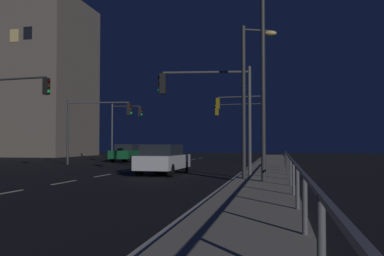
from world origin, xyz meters
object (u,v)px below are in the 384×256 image
Objects in this scene: traffic_light_far_left at (243,113)px; traffic_light_mid_right at (208,98)px; traffic_light_overhead_east at (97,118)px; car at (163,159)px; traffic_light_far_right at (125,121)px; traffic_light_near_left at (241,118)px; street_lamp_median at (261,57)px; car_oncoming at (127,153)px; traffic_light_mid_left at (19,103)px; street_lamp_mid_block at (249,86)px.

traffic_light_far_left is 17.42m from traffic_light_mid_right.
traffic_light_far_left is at bearing 28.77° from traffic_light_overhead_east.
traffic_light_overhead_east reaches higher than car.
traffic_light_far_right reaches higher than traffic_light_mid_right.
traffic_light_far_right is (-1.14, 9.31, 0.25)m from traffic_light_overhead_east.
traffic_light_far_left is 12.31m from traffic_light_overhead_east.
street_lamp_median is (2.78, -23.59, 1.05)m from traffic_light_near_left.
car is at bearing -97.12° from traffic_light_near_left.
traffic_light_overhead_east reaches higher than car_oncoming.
traffic_light_mid_left is at bearing 160.07° from street_lamp_median.
traffic_light_near_left is at bearing 58.55° from traffic_light_mid_left.
traffic_light_mid_right is 11.87m from traffic_light_mid_left.
car is at bearing -64.50° from traffic_light_far_right.
traffic_light_near_left reaches higher than car_oncoming.
traffic_light_mid_left reaches higher than traffic_light_near_left.
traffic_light_near_left is 11.44m from traffic_light_far_right.
traffic_light_far_right is at bearing 97.01° from traffic_light_overhead_east.
traffic_light_far_left reaches higher than traffic_light_mid_left.
traffic_light_far_right is 23.85m from traffic_light_mid_right.
car is at bearing 147.34° from street_lamp_mid_block.
traffic_light_mid_right is at bearing -89.36° from traffic_light_near_left.
traffic_light_far_right is at bearing 115.50° from car.
car_oncoming is at bearing 84.16° from traffic_light_mid_left.
traffic_light_mid_left is 0.68× the size of street_lamp_median.
traffic_light_overhead_east is at bearing -82.99° from traffic_light_far_right.
street_lamp_median is (14.22, -23.15, 1.22)m from traffic_light_far_right.
traffic_light_far_right is (-1.60, 3.69, 3.04)m from car_oncoming.
car_oncoming is 20.07m from traffic_light_mid_right.
street_lamp_mid_block is (1.98, -1.08, 0.37)m from traffic_light_mid_right.
traffic_light_near_left is 0.97× the size of traffic_light_mid_left.
traffic_light_near_left is at bearing 2.19° from traffic_light_far_right.
traffic_light_mid_right is (-0.25, -17.41, -0.48)m from traffic_light_far_left.
traffic_light_far_right is at bearing 119.30° from traffic_light_mid_right.
car_oncoming is at bearing 123.52° from street_lamp_mid_block.
traffic_light_overhead_east is at bearing 134.86° from street_lamp_mid_block.
traffic_light_near_left is at bearing 90.64° from traffic_light_mid_right.
traffic_light_far_left is 1.05× the size of traffic_light_near_left.
street_lamp_median reaches higher than traffic_light_near_left.
car is 19.76m from traffic_light_near_left.
street_lamp_mid_block is (12.51, -12.57, 0.48)m from traffic_light_overhead_east.
car is at bearing -64.02° from car_oncoming.
car_oncoming is 6.30m from traffic_light_overhead_east.
street_lamp_mid_block is at bearing -84.33° from traffic_light_near_left.
car_oncoming is 0.67× the size of street_lamp_mid_block.
car is 1.01× the size of car_oncoming.
traffic_light_far_right is 18.04m from traffic_light_mid_left.
street_lamp_mid_block is at bearing -32.66° from car.
street_lamp_median is (12.61, -19.46, 4.26)m from car_oncoming.
traffic_light_far_left is at bearing 1.64° from car_oncoming.
traffic_light_far_left is (10.32, 0.30, 3.39)m from car_oncoming.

